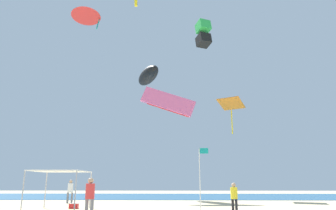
# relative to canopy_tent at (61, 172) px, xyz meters

# --- Properties ---
(ocean_strip) EXTENTS (110.00, 19.69, 0.03)m
(ocean_strip) POSITION_rel_canopy_tent_xyz_m (7.16, 21.51, -2.28)
(ocean_strip) COLOR #28608C
(ocean_strip) RESTS_ON ground
(canopy_tent) EXTENTS (3.15, 3.35, 2.41)m
(canopy_tent) POSITION_rel_canopy_tent_xyz_m (0.00, 0.00, 0.00)
(canopy_tent) COLOR #B2B2B7
(canopy_tent) RESTS_ON ground
(person_near_tent) EXTENTS (0.50, 0.45, 1.91)m
(person_near_tent) POSITION_rel_canopy_tent_xyz_m (-1.56, 6.88, -1.18)
(person_near_tent) COLOR slate
(person_near_tent) RESTS_ON ground
(person_central) EXTENTS (0.47, 0.45, 1.90)m
(person_central) POSITION_rel_canopy_tent_xyz_m (3.06, -4.12, -1.18)
(person_central) COLOR slate
(person_central) RESTS_ON ground
(person_far_shore) EXTENTS (0.39, 0.40, 1.65)m
(person_far_shore) POSITION_rel_canopy_tent_xyz_m (10.69, -1.55, -1.33)
(person_far_shore) COLOR black
(person_far_shore) RESTS_ON ground
(banner_flag) EXTENTS (0.61, 0.06, 3.82)m
(banner_flag) POSITION_rel_canopy_tent_xyz_m (8.93, -0.04, -0.00)
(banner_flag) COLOR silver
(banner_flag) RESTS_ON ground
(cooler_box) EXTENTS (0.57, 0.37, 0.35)m
(cooler_box) POSITION_rel_canopy_tent_xyz_m (0.61, 1.21, -2.12)
(cooler_box) COLOR red
(cooler_box) RESTS_ON ground
(kite_box_green) EXTENTS (1.42, 1.51, 2.36)m
(kite_box_green) POSITION_rel_canopy_tent_xyz_m (9.81, 4.50, 11.86)
(kite_box_green) COLOR green
(kite_inflatable_black) EXTENTS (4.23, 6.59, 2.37)m
(kite_inflatable_black) POSITION_rel_canopy_tent_xyz_m (3.85, 18.04, 12.84)
(kite_inflatable_black) COLOR black
(kite_diamond_orange) EXTENTS (3.49, 3.45, 3.94)m
(kite_diamond_orange) POSITION_rel_canopy_tent_xyz_m (13.73, 14.59, 7.98)
(kite_diamond_orange) COLOR orange
(kite_parafoil_pink) EXTENTS (5.87, 1.31, 3.57)m
(kite_parafoil_pink) POSITION_rel_canopy_tent_xyz_m (6.58, 11.54, 7.61)
(kite_parafoil_pink) COLOR pink
(kite_delta_red) EXTENTS (3.21, 3.26, 2.51)m
(kite_delta_red) POSITION_rel_canopy_tent_xyz_m (-1.89, 8.91, 16.45)
(kite_delta_red) COLOR red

